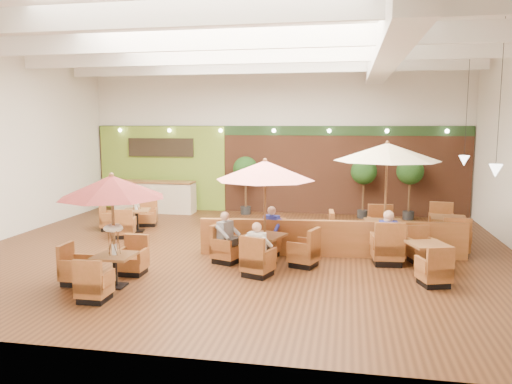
% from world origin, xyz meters
% --- Properties ---
extents(room, '(14.04, 14.00, 5.52)m').
position_xyz_m(room, '(0.25, 1.22, 3.63)').
color(room, '#381E0F').
rests_on(room, ground).
extents(service_counter, '(3.00, 0.75, 1.18)m').
position_xyz_m(service_counter, '(-4.40, 5.10, 0.58)').
color(service_counter, beige).
rests_on(service_counter, ground).
extents(booth_divider, '(6.58, 0.79, 0.91)m').
position_xyz_m(booth_divider, '(2.32, -0.09, 0.46)').
color(booth_divider, brown).
rests_on(booth_divider, ground).
extents(table_0, '(2.21, 2.26, 2.34)m').
position_xyz_m(table_0, '(-1.97, -3.26, 1.68)').
color(table_0, brown).
rests_on(table_0, ground).
extents(table_1, '(2.60, 2.60, 2.51)m').
position_xyz_m(table_1, '(0.81, -1.11, 1.72)').
color(table_1, brown).
rests_on(table_1, ground).
extents(table_2, '(2.76, 2.86, 2.88)m').
position_xyz_m(table_2, '(3.57, 0.49, 2.06)').
color(table_2, brown).
rests_on(table_2, ground).
extents(table_3, '(1.68, 2.42, 1.46)m').
position_xyz_m(table_3, '(-3.89, 1.78, 0.44)').
color(table_3, brown).
rests_on(table_3, ground).
extents(table_4, '(0.98, 2.46, 0.87)m').
position_xyz_m(table_4, '(4.47, -1.16, 0.33)').
color(table_4, brown).
rests_on(table_4, ground).
extents(table_5, '(1.00, 2.76, 1.01)m').
position_xyz_m(table_5, '(5.40, 1.59, 0.39)').
color(table_5, brown).
rests_on(table_5, ground).
extents(topiary_0, '(0.91, 0.91, 2.12)m').
position_xyz_m(topiary_0, '(-0.97, 5.30, 1.58)').
color(topiary_0, black).
rests_on(topiary_0, ground).
extents(topiary_1, '(0.90, 0.90, 2.10)m').
position_xyz_m(topiary_1, '(3.24, 5.30, 1.56)').
color(topiary_1, black).
rests_on(topiary_1, ground).
extents(topiary_2, '(0.93, 0.93, 2.15)m').
position_xyz_m(topiary_2, '(4.79, 5.30, 1.60)').
color(topiary_2, black).
rests_on(topiary_2, ground).
extents(diner_0, '(0.41, 0.37, 0.74)m').
position_xyz_m(diner_0, '(0.81, -2.03, 0.74)').
color(diner_0, white).
rests_on(diner_0, ground).
extents(diner_1, '(0.42, 0.37, 0.77)m').
position_xyz_m(diner_1, '(0.81, -0.19, 0.75)').
color(diner_1, '#2630A6').
rests_on(diner_1, ground).
extents(diner_2, '(0.41, 0.43, 0.77)m').
position_xyz_m(diner_2, '(-0.11, -1.11, 0.75)').
color(diner_2, gray).
rests_on(diner_2, ground).
extents(diner_3, '(0.42, 0.33, 0.84)m').
position_xyz_m(diner_3, '(3.64, -0.57, 0.77)').
color(diner_3, '#2630A6').
rests_on(diner_3, ground).
extents(diner_4, '(0.36, 0.30, 0.72)m').
position_xyz_m(diner_4, '(3.64, -0.57, 0.73)').
color(diner_4, white).
rests_on(diner_4, ground).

